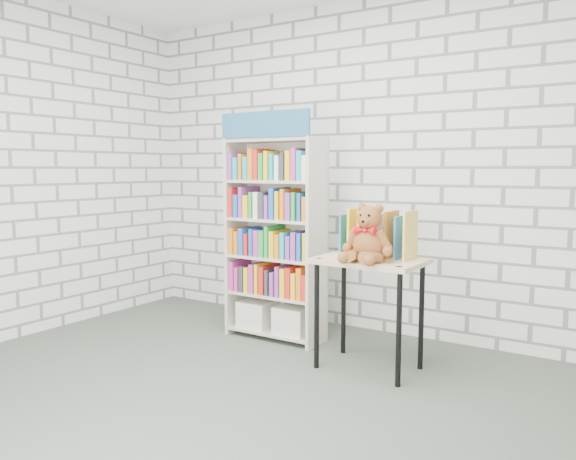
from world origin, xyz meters
The scene contains 6 objects.
ground centered at (0.00, 0.00, 0.00)m, with size 4.50×4.50×0.00m, color #414C40.
room_shell centered at (0.00, 0.00, 1.78)m, with size 4.52×4.02×2.81m.
bookshelf centered at (-0.46, 1.36, 0.84)m, with size 0.82×0.32×1.83m.
display_table centered at (0.49, 1.10, 0.67)m, with size 0.74×0.52×0.78m.
table_books centered at (0.50, 1.22, 0.93)m, with size 0.51×0.24×0.30m.
teddy_bear centered at (0.53, 0.99, 0.93)m, with size 0.36×0.33×0.39m.
Camera 1 is at (2.08, -2.40, 1.39)m, focal length 35.00 mm.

